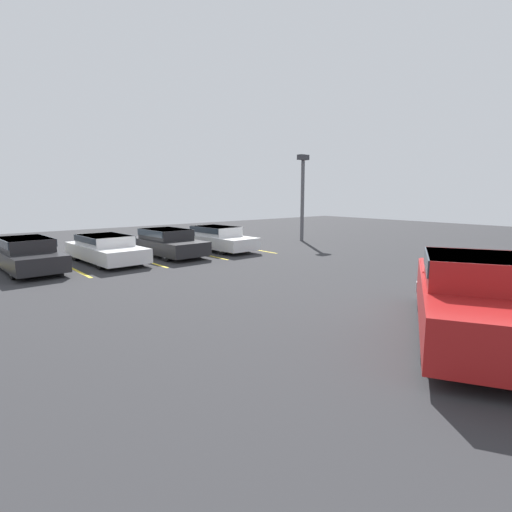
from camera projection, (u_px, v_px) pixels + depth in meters
name	position (u px, v px, depth m)	size (l,w,h in m)	color
ground_plane	(484.00, 330.00, 8.58)	(60.00, 60.00, 0.00)	#2D2D30
stall_stripe_b	(69.00, 267.00, 15.88)	(0.12, 5.49, 0.01)	yellow
stall_stripe_c	(139.00, 259.00, 17.73)	(0.12, 5.49, 0.01)	yellow
stall_stripe_d	(195.00, 253.00, 19.58)	(0.12, 5.49, 0.01)	yellow
stall_stripe_e	(242.00, 247.00, 21.43)	(0.12, 5.49, 0.01)	yellow
pickup_truck	(473.00, 296.00, 8.01)	(5.86, 4.46, 1.75)	#A51919
parked_sedan_a	(27.00, 253.00, 14.99)	(1.91, 4.74, 1.25)	#232326
parked_sedan_b	(106.00, 248.00, 16.80)	(2.04, 4.78, 1.15)	silver
parked_sedan_c	(167.00, 242.00, 18.53)	(2.03, 4.56, 1.25)	#232326
parked_sedan_d	(217.00, 238.00, 20.35)	(1.98, 4.78, 1.22)	silver
light_post	(303.00, 190.00, 23.94)	(0.70, 0.36, 5.13)	#515156
wheel_stop_curb	(154.00, 245.00, 21.94)	(1.84, 0.20, 0.14)	#B7B2A8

